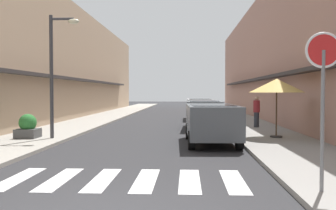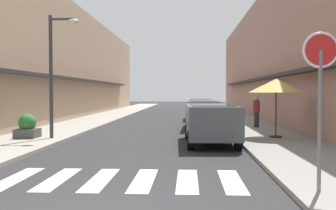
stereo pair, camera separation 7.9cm
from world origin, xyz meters
The scene contains 14 objects.
ground_plane centered at (0.00, 19.28, 0.00)m, with size 106.03×106.03×0.00m, color #2B2B2D.
sidewalk_left centered at (-4.84, 19.28, 0.06)m, with size 3.03×67.47×0.12m, color #9E998E.
sidewalk_right centered at (4.84, 19.28, 0.06)m, with size 3.03×67.47×0.12m, color gray.
building_row_left centered at (-8.85, 20.69, 4.03)m, with size 5.50×45.38×8.07m.
building_row_right centered at (8.85, 20.69, 4.33)m, with size 5.50×45.38×8.65m.
crosswalk centered at (0.00, 2.61, 0.01)m, with size 5.20×2.20×0.01m.
parked_car_near centered at (2.27, 8.36, 0.92)m, with size 1.92×4.28×1.47m.
parked_car_mid centered at (2.27, 14.23, 0.92)m, with size 1.91×4.31×1.47m.
parked_car_far centered at (2.27, 20.60, 0.92)m, with size 1.84×4.14×1.47m.
round_street_sign centered at (3.80, 1.44, 2.32)m, with size 0.65×0.07×2.88m.
street_lamp centered at (-3.73, 8.88, 3.09)m, with size 1.19×0.28×4.80m.
cafe_umbrella centered at (4.94, 9.59, 2.17)m, with size 2.18×2.18×2.34m.
planter_midblock centered at (-4.93, 8.92, 0.54)m, with size 0.82×0.82×0.94m.
pedestrian_walking_far centered at (4.96, 13.94, 0.95)m, with size 0.34×0.34×1.59m.
Camera 1 is at (1.37, -5.31, 1.91)m, focal length 39.45 mm.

